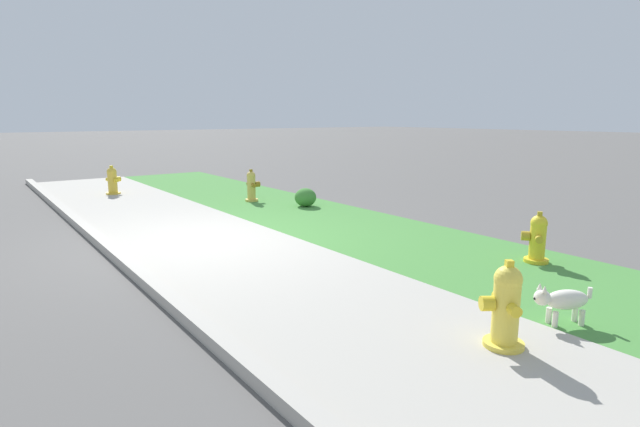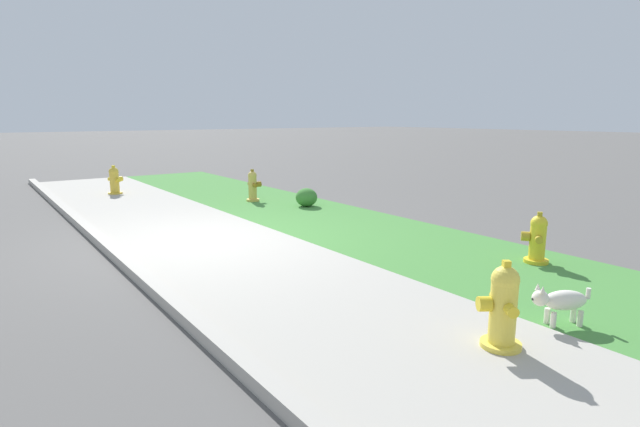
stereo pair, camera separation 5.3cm
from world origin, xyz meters
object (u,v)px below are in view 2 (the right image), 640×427
small_white_dog (561,301)px  shrub_bush_mid_verge (306,197)px  fire_hydrant_across_street (253,186)px  fire_hydrant_at_driveway (115,181)px  fire_hydrant_by_grass_verge (537,239)px  fire_hydrant_near_corner (503,307)px

small_white_dog → shrub_bush_mid_verge: size_ratio=1.11×
fire_hydrant_across_street → fire_hydrant_at_driveway: bearing=-135.4°
fire_hydrant_by_grass_verge → fire_hydrant_across_street: size_ratio=0.94×
fire_hydrant_by_grass_verge → fire_hydrant_across_street: 6.27m
fire_hydrant_across_street → shrub_bush_mid_verge: 1.36m
fire_hydrant_across_street → fire_hydrant_at_driveway: size_ratio=1.02×
shrub_bush_mid_verge → fire_hydrant_at_driveway: bearing=-145.2°
fire_hydrant_by_grass_verge → small_white_dog: size_ratio=1.32×
fire_hydrant_by_grass_verge → small_white_dog: bearing=-179.2°
small_white_dog → shrub_bush_mid_verge: (-6.22, 1.51, -0.04)m
fire_hydrant_near_corner → fire_hydrant_across_street: size_ratio=1.04×
fire_hydrant_by_grass_verge → fire_hydrant_at_driveway: fire_hydrant_at_driveway is taller
fire_hydrant_across_street → shrub_bush_mid_verge: size_ratio=1.58×
fire_hydrant_near_corner → small_white_dog: size_ratio=1.47×
fire_hydrant_near_corner → small_white_dog: fire_hydrant_near_corner is taller
fire_hydrant_across_street → small_white_dog: (7.44, -0.92, -0.11)m
fire_hydrant_near_corner → fire_hydrant_across_street: 7.60m
fire_hydrant_near_corner → shrub_bush_mid_verge: 6.61m
fire_hydrant_near_corner → small_white_dog: bearing=-59.1°
fire_hydrant_by_grass_verge → shrub_bush_mid_verge: (-5.01, -0.11, -0.12)m
fire_hydrant_by_grass_verge → fire_hydrant_across_street: bearing=60.4°
fire_hydrant_by_grass_verge → shrub_bush_mid_verge: 5.02m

